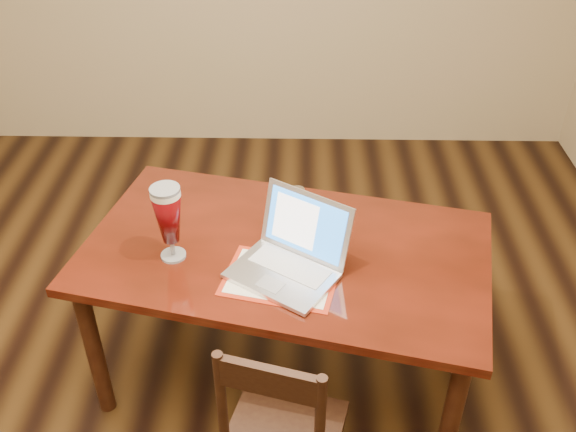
{
  "coord_description": "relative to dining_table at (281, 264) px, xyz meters",
  "views": [
    {
      "loc": [
        0.4,
        -1.55,
        2.24
      ],
      "look_at": [
        0.36,
        0.38,
        0.85
      ],
      "focal_mm": 40.0,
      "sensor_mm": 36.0,
      "label": 1
    }
  ],
  "objects": [
    {
      "name": "dining_table",
      "position": [
        0.0,
        0.0,
        0.0
      ],
      "size": [
        1.68,
        1.18,
        1.02
      ],
      "rotation": [
        0.0,
        0.0,
        -0.23
      ],
      "color": "#50150A",
      "rests_on": "ground"
    }
  ]
}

